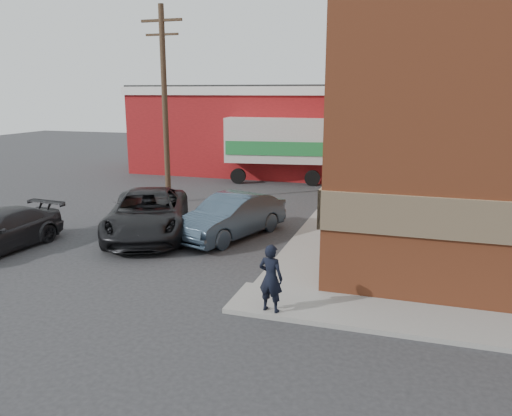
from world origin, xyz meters
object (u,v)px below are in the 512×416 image
Objects in this scene: box_truck at (290,145)px; warehouse at (264,128)px; utility_pole at (165,102)px; sedan at (231,216)px; suv_a at (148,213)px; man at (271,278)px.

warehouse is at bearing 116.70° from box_truck.
utility_pole is at bearing -129.00° from box_truck.
sedan is (3.46, -15.68, -2.03)m from warehouse.
suv_a is at bearing -148.49° from sedan.
warehouse is at bearing 121.37° from sedan.
sedan is (4.96, -4.68, -3.96)m from utility_pole.
sedan is at bearing -94.69° from box_truck.
warehouse is 2.73× the size of suv_a.
utility_pole is (-1.50, -11.00, 1.93)m from warehouse.
man is 18.12m from box_truck.
box_truck is at bearing -67.77° from man.
warehouse is at bearing 82.23° from utility_pole.
warehouse is 2.08× the size of box_truck.
sedan is at bearing -43.33° from utility_pole.
man is 6.68m from sedan.
warehouse is 11.27m from utility_pole.
box_truck is (2.29, 12.46, 1.33)m from suv_a.
sedan is 0.80× the size of suv_a.
suv_a is 0.76× the size of box_truck.
man is (8.14, -10.55, -3.80)m from utility_pole.
box_truck reaches higher than sedan.
box_truck reaches higher than suv_a.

